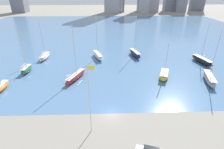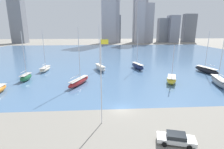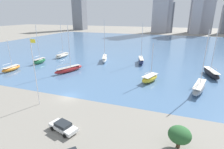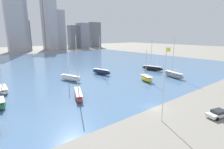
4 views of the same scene
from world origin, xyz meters
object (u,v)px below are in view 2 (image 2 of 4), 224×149
(sailboat_red, at_px, (79,81))
(sailboat_navy, at_px, (138,66))
(sailboat_green, at_px, (26,77))
(parked_sedan_white, at_px, (176,138))
(flag_pole, at_px, (101,80))
(sailboat_cream, at_px, (45,69))
(sailboat_yellow, at_px, (171,79))
(sailboat_black, at_px, (206,70))
(sailboat_white, at_px, (100,68))
(sailboat_gray, at_px, (219,81))

(sailboat_red, relative_size, sailboat_navy, 1.03)
(sailboat_green, distance_m, parked_sedan_white, 45.62)
(flag_pole, height_order, sailboat_red, sailboat_red)
(sailboat_cream, distance_m, sailboat_navy, 34.73)
(sailboat_red, bearing_deg, sailboat_green, -173.75)
(sailboat_green, distance_m, sailboat_yellow, 42.97)
(sailboat_black, xyz_separation_m, sailboat_white, (-37.36, 6.05, 0.06))
(sailboat_black, bearing_deg, sailboat_gray, -122.00)
(sailboat_yellow, bearing_deg, sailboat_white, 162.83)
(sailboat_navy, relative_size, parked_sedan_white, 2.86)
(sailboat_green, distance_m, sailboat_black, 59.92)
(sailboat_gray, relative_size, sailboat_white, 0.92)
(sailboat_green, bearing_deg, sailboat_black, 9.54)
(sailboat_yellow, height_order, sailboat_black, sailboat_black)
(sailboat_black, distance_m, sailboat_white, 37.85)
(sailboat_red, xyz_separation_m, sailboat_white, (5.93, 16.82, 0.15))
(sailboat_gray, bearing_deg, sailboat_navy, 145.96)
(flag_pole, xyz_separation_m, sailboat_white, (-0.23, 37.74, -6.23))
(sailboat_cream, bearing_deg, sailboat_yellow, -20.83)
(sailboat_yellow, bearing_deg, sailboat_black, 55.30)
(sailboat_black, bearing_deg, sailboat_yellow, -160.15)
(sailboat_green, bearing_deg, sailboat_cream, 84.57)
(parked_sedan_white, bearing_deg, sailboat_gray, 153.28)
(flag_pole, distance_m, sailboat_cream, 43.76)
(sailboat_cream, height_order, sailboat_gray, sailboat_gray)
(sailboat_red, xyz_separation_m, sailboat_gray, (38.54, -2.91, 0.13))
(flag_pole, relative_size, sailboat_black, 0.96)
(sailboat_gray, bearing_deg, flag_pole, -135.26)
(flag_pole, relative_size, sailboat_navy, 0.90)
(sailboat_green, relative_size, sailboat_black, 1.01)
(sailboat_green, bearing_deg, parked_sedan_white, -40.50)
(sailboat_green, bearing_deg, sailboat_gray, -4.19)
(sailboat_green, bearing_deg, flag_pole, -45.01)
(sailboat_black, bearing_deg, sailboat_navy, 148.56)
(sailboat_red, height_order, sailboat_gray, sailboat_red)
(sailboat_yellow, xyz_separation_m, sailboat_black, (17.02, 10.91, 0.03))
(sailboat_red, bearing_deg, flag_pole, -49.83)
(sailboat_red, relative_size, sailboat_green, 1.08)
(sailboat_black, relative_size, sailboat_white, 0.89)
(parked_sedan_white, bearing_deg, sailboat_black, 160.53)
(sailboat_gray, bearing_deg, parked_sedan_white, -117.45)
(sailboat_gray, bearing_deg, sailboat_white, 164.48)
(sailboat_cream, distance_m, sailboat_green, 12.21)
(flag_pole, distance_m, sailboat_gray, 37.57)
(sailboat_green, relative_size, sailboat_navy, 0.95)
(flag_pole, bearing_deg, sailboat_cream, 118.25)
(sailboat_cream, xyz_separation_m, sailboat_yellow, (40.60, -17.35, 0.16))
(sailboat_gray, bearing_deg, sailboat_yellow, -177.07)
(flag_pole, distance_m, parked_sedan_white, 13.34)
(flag_pole, height_order, sailboat_yellow, flag_pole)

